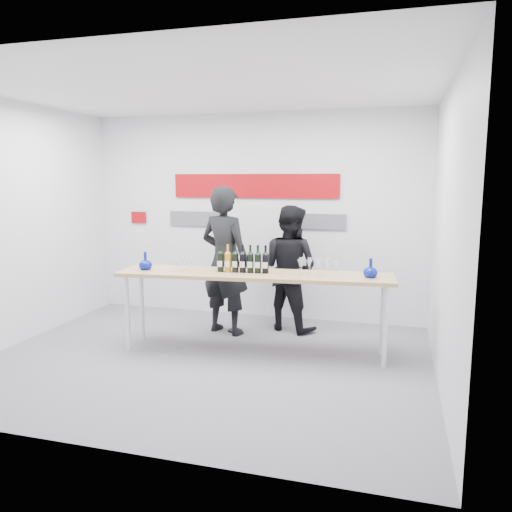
% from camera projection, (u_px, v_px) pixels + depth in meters
% --- Properties ---
extents(ground, '(5.00, 5.00, 0.00)m').
position_uv_depth(ground, '(207.00, 360.00, 5.71)').
color(ground, slate).
rests_on(ground, ground).
extents(back_wall, '(5.00, 0.04, 3.00)m').
position_uv_depth(back_wall, '(255.00, 217.00, 7.38)').
color(back_wall, silver).
rests_on(back_wall, ground).
extents(signage, '(3.38, 0.02, 0.79)m').
position_uv_depth(signage, '(250.00, 196.00, 7.32)').
color(signage, '#A1060C').
rests_on(signage, back_wall).
extents(tasting_table, '(3.26, 0.94, 0.96)m').
position_uv_depth(tasting_table, '(254.00, 279.00, 5.84)').
color(tasting_table, tan).
rests_on(tasting_table, ground).
extents(wine_bottles, '(0.62, 0.13, 0.33)m').
position_uv_depth(wine_bottles, '(243.00, 259.00, 5.83)').
color(wine_bottles, black).
rests_on(wine_bottles, tasting_table).
extents(decanter_left, '(0.16, 0.16, 0.21)m').
position_uv_depth(decanter_left, '(145.00, 261.00, 6.03)').
color(decanter_left, '#071688').
rests_on(decanter_left, tasting_table).
extents(decanter_right, '(0.16, 0.16, 0.21)m').
position_uv_depth(decanter_right, '(371.00, 268.00, 5.55)').
color(decanter_right, '#071688').
rests_on(decanter_right, tasting_table).
extents(glasses_left, '(0.28, 0.23, 0.18)m').
position_uv_depth(glasses_left, '(182.00, 263.00, 5.96)').
color(glasses_left, silver).
rests_on(glasses_left, tasting_table).
extents(glasses_right, '(0.48, 0.25, 0.18)m').
position_uv_depth(glasses_right, '(316.00, 267.00, 5.68)').
color(glasses_right, silver).
rests_on(glasses_right, tasting_table).
extents(presenter_left, '(0.82, 0.65, 1.97)m').
position_uv_depth(presenter_left, '(225.00, 260.00, 6.60)').
color(presenter_left, black).
rests_on(presenter_left, ground).
extents(presenter_right, '(1.01, 0.90, 1.71)m').
position_uv_depth(presenter_right, '(289.00, 268.00, 6.78)').
color(presenter_right, black).
rests_on(presenter_right, ground).
extents(mic_stand, '(0.18, 0.18, 1.53)m').
position_uv_depth(mic_stand, '(234.00, 298.00, 6.72)').
color(mic_stand, black).
rests_on(mic_stand, ground).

